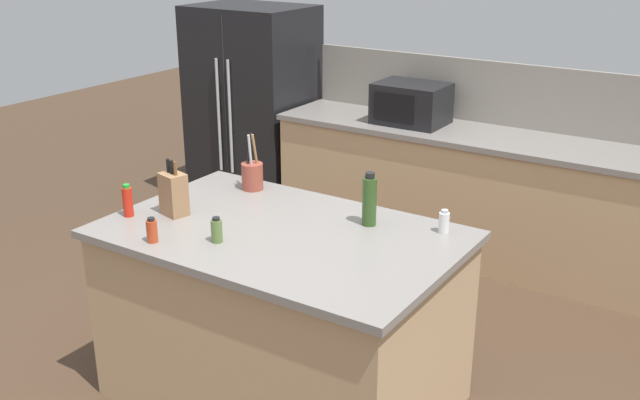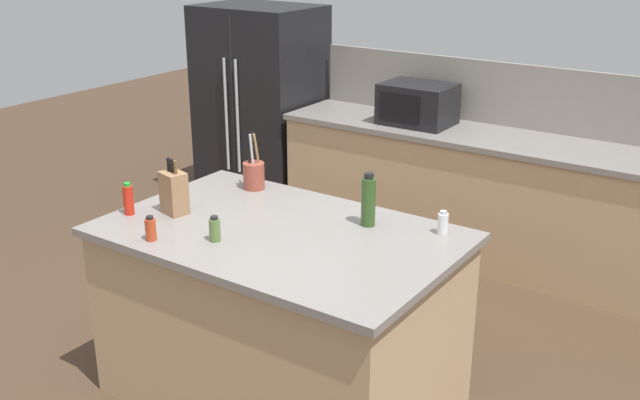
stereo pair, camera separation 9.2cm
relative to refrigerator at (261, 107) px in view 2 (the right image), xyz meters
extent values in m
plane|color=#473323|center=(1.92, -2.25, -0.85)|extent=(14.00, 14.00, 0.00)
cube|color=tan|center=(2.22, -0.05, -0.40)|extent=(3.34, 0.62, 0.90)
cube|color=gray|center=(2.22, -0.05, 0.07)|extent=(3.38, 0.66, 0.04)
cube|color=gray|center=(2.22, 0.27, 0.32)|extent=(3.34, 0.03, 0.46)
cube|color=tan|center=(1.92, -2.25, -0.40)|extent=(1.66, 1.04, 0.90)
cube|color=gray|center=(1.92, -2.25, 0.07)|extent=(1.72, 1.10, 0.04)
cube|color=black|center=(0.00, 0.00, 0.00)|extent=(0.98, 0.72, 1.70)
cube|color=#2D2D2D|center=(0.00, -0.36, 0.00)|extent=(0.01, 0.00, 1.62)
cylinder|color=#ADB2B7|center=(-0.06, -0.38, 0.00)|extent=(0.02, 0.02, 0.94)
cylinder|color=#ADB2B7|center=(0.06, -0.38, 0.00)|extent=(0.02, 0.02, 0.94)
cube|color=black|center=(1.52, -0.05, 0.24)|extent=(0.51, 0.38, 0.30)
cube|color=black|center=(1.47, -0.24, 0.24)|extent=(0.32, 0.01, 0.21)
cube|color=#936B47|center=(1.34, -2.37, 0.20)|extent=(0.15, 0.13, 0.22)
cylinder|color=black|center=(1.30, -2.36, 0.34)|extent=(0.02, 0.02, 0.07)
cylinder|color=black|center=(1.34, -2.37, 0.34)|extent=(0.02, 0.02, 0.07)
cylinder|color=brown|center=(1.37, -2.38, 0.34)|extent=(0.02, 0.02, 0.07)
cylinder|color=brown|center=(1.43, -1.84, 0.16)|extent=(0.12, 0.12, 0.15)
cylinder|color=olive|center=(1.45, -1.83, 0.32)|extent=(0.01, 0.05, 0.18)
cylinder|color=black|center=(1.41, -1.84, 0.32)|extent=(0.01, 0.05, 0.18)
cylinder|color=#B2B2B7|center=(1.43, -1.86, 0.32)|extent=(0.01, 0.03, 0.18)
cylinder|color=silver|center=(2.59, -1.84, 0.14)|extent=(0.05, 0.05, 0.10)
cylinder|color=#B2B2B7|center=(2.59, -1.84, 0.20)|extent=(0.03, 0.03, 0.02)
cylinder|color=red|center=(1.15, -2.51, 0.16)|extent=(0.05, 0.05, 0.15)
cylinder|color=green|center=(1.15, -2.51, 0.25)|extent=(0.03, 0.03, 0.02)
cylinder|color=#2D4C1E|center=(2.24, -1.95, 0.21)|extent=(0.07, 0.07, 0.24)
cylinder|color=black|center=(2.24, -1.95, 0.35)|extent=(0.05, 0.05, 0.03)
cylinder|color=#B73D1E|center=(1.49, -2.68, 0.14)|extent=(0.05, 0.05, 0.11)
cylinder|color=black|center=(1.49, -2.68, 0.20)|extent=(0.03, 0.03, 0.02)
cylinder|color=#567038|center=(1.74, -2.52, 0.14)|extent=(0.05, 0.05, 0.11)
cylinder|color=black|center=(1.74, -2.52, 0.20)|extent=(0.03, 0.03, 0.02)
camera|label=1|loc=(3.90, -4.95, 1.50)|focal=42.00mm
camera|label=2|loc=(3.97, -4.90, 1.50)|focal=42.00mm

